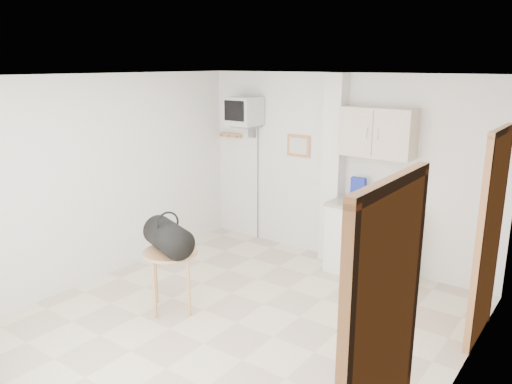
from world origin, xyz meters
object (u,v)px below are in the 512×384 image
Objects in this scene: crt_television at (244,112)px; water_bottle at (347,362)px; round_table at (171,260)px; duffel_bag at (168,237)px.

water_bottle is (2.82, -2.24, -1.75)m from crt_television.
crt_television is 3.17× the size of round_table.
duffel_bag is 2.21m from water_bottle.
duffel_bag is at bearing -70.86° from round_table.
crt_television is at bearing 128.42° from duffel_bag.
round_table is at bearing 178.95° from water_bottle.
duffel_bag reaches higher than water_bottle.
duffel_bag reaches higher than round_table.
round_table is 2.15m from water_bottle.
round_table reaches higher than water_bottle.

